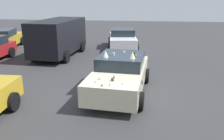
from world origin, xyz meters
TOP-DOWN VIEW (x-y plane):
  - ground_plane at (0.00, 0.00)m, footprint 60.00×60.00m
  - art_car_decorated at (0.07, -0.00)m, footprint 4.48×2.34m
  - parked_van_behind_left at (5.48, 4.41)m, footprint 5.05×2.44m
  - parked_sedan_far_right at (7.17, 9.24)m, footprint 4.32×2.66m
  - parked_sedan_row_back_center at (8.49, 0.69)m, footprint 4.37×2.50m

SIDE VIEW (x-z plane):
  - ground_plane at x=0.00m, z-range 0.00..0.00m
  - parked_sedan_row_back_center at x=8.49m, z-range 0.01..1.40m
  - parked_sedan_far_right at x=7.17m, z-range 0.01..1.43m
  - art_car_decorated at x=0.07m, z-range -0.12..1.58m
  - parked_van_behind_left at x=5.48m, z-range 0.13..2.41m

